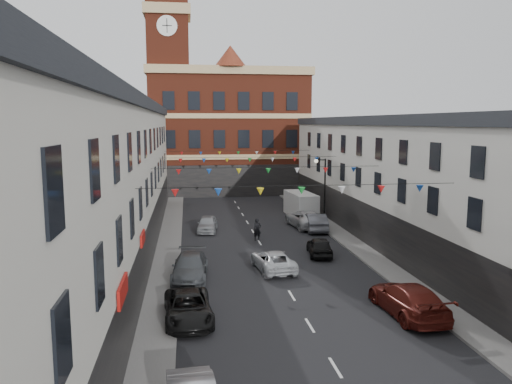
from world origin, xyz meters
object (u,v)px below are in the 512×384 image
car_left_e (207,224)px  white_van (301,205)px  car_left_d (190,267)px  car_right_e (315,222)px  car_right_c (408,299)px  car_left_c (188,308)px  car_right_d (319,246)px  car_right_f (305,219)px  pedestrian (257,230)px  street_lamp (322,182)px  moving_car (273,260)px

car_left_e → white_van: white_van is taller
car_left_d → car_right_e: car_right_e is taller
car_right_c → white_van: 25.67m
car_left_e → car_left_d: bearing=-89.8°
car_left_c → car_right_e: bearing=56.3°
car_right_d → car_right_f: 9.55m
car_left_e → pedestrian: pedestrian is taller
car_left_d → car_right_c: 12.52m
car_right_c → car_right_d: (-1.38, 11.13, -0.13)m
street_lamp → car_right_c: bearing=-94.2°
car_right_e → street_lamp: bearing=-111.1°
street_lamp → car_right_f: size_ratio=1.10×
car_left_c → car_right_c: (10.48, -0.68, 0.13)m
car_right_d → car_right_c: bearing=104.6°
car_left_d → car_right_c: car_right_c is taller
car_left_e → moving_car: size_ratio=0.86×
car_left_c → car_right_c: size_ratio=0.87×
moving_car → car_right_d: bearing=-147.1°
moving_car → car_left_c: bearing=48.7°
street_lamp → car_left_d: bearing=-129.7°
car_right_e → car_left_c: bearing=65.4°
car_left_d → car_right_f: size_ratio=0.91×
moving_car → pedestrian: bearing=-96.6°
car_right_e → white_van: white_van is taller
street_lamp → car_left_d: 18.92m
street_lamp → car_right_e: size_ratio=1.30×
car_left_d → pedestrian: bearing=63.9°
car_left_e → car_right_c: car_right_c is taller
car_right_f → white_van: size_ratio=1.03×
pedestrian → car_right_e: bearing=18.2°
car_right_f → moving_car: car_right_f is taller
car_right_d → white_van: white_van is taller
car_left_c → car_right_e: car_right_e is taller
car_left_c → car_right_c: 10.50m
car_right_f → car_left_d: bearing=45.7°
street_lamp → pedestrian: 8.97m
car_left_d → car_right_f: 16.97m
pedestrian → car_right_f: bearing=32.0°
white_van → car_left_e: bearing=-153.7°
car_left_d → car_right_d: size_ratio=1.30×
car_right_c → moving_car: (-5.17, 8.09, -0.15)m
car_right_c → car_right_d: size_ratio=1.41×
street_lamp → car_right_d: size_ratio=1.57×
car_left_c → car_right_f: bearing=59.4°
car_right_d → car_right_f: bearing=-89.9°
white_van → car_right_d: bearing=-102.7°
street_lamp → car_right_c: 21.67m
car_left_d → white_van: 21.61m
street_lamp → car_left_c: bearing=-120.2°
white_van → car_right_f: bearing=-103.3°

